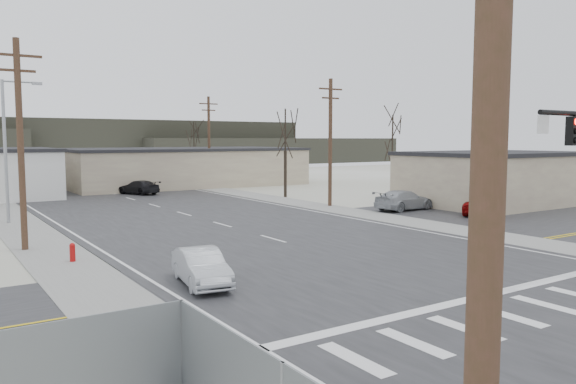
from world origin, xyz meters
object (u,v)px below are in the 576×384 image
Objects in this scene: car_far_b at (54,177)px; car_far_a at (138,187)px; sedan_crossing at (201,267)px; car_parked_red at (486,206)px; car_parked_silver at (404,200)px; fire_hydrant at (72,252)px.

car_far_a is at bearing -97.82° from car_far_b.
car_parked_red is (24.57, 6.39, 0.00)m from sedan_crossing.
car_parked_red is at bearing 24.20° from sedan_crossing.
car_parked_silver reaches higher than car_far_b.
car_far_a is 25.98m from car_parked_silver.
car_far_a reaches higher than car_parked_red.
car_parked_red is (27.62, -0.16, 0.25)m from fire_hydrant.
car_parked_red is (19.39, -47.20, -0.02)m from car_far_b.
car_parked_red is (15.47, -27.84, -0.01)m from car_far_a.
sedan_crossing reaches higher than fire_hydrant.
fire_hydrant is 30.24m from car_far_a.
car_far_b is (8.24, 47.05, 0.27)m from fire_hydrant.
fire_hydrant is at bearing 124.59° from sedan_crossing.
car_far_b is (5.18, 53.60, 0.02)m from sedan_crossing.
fire_hydrant is 0.17× the size of car_parked_silver.
sedan_crossing is at bearing -114.79° from car_far_b.
car_far_a is at bearing 66.29° from fire_hydrant.
car_parked_silver reaches higher than sedan_crossing.
car_far_a is at bearing 5.54° from car_parked_red.
fire_hydrant is 0.22× the size of sedan_crossing.
car_far_b is (-3.92, 19.36, 0.01)m from car_far_a.
sedan_crossing is 24.64m from car_parked_silver.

